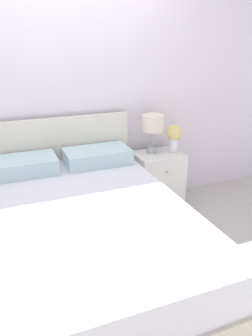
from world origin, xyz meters
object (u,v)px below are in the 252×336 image
(bed, at_px, (83,236))
(table_lamp, at_px, (153,125))
(flower_vase, at_px, (174,136))
(nightstand, at_px, (158,180))

(bed, relative_size, table_lamp, 5.20)
(bed, xyz_separation_m, flower_vase, (1.19, 0.76, 0.46))
(bed, distance_m, table_lamp, 1.40)
(bed, distance_m, flower_vase, 1.48)
(bed, height_order, nightstand, bed)
(bed, xyz_separation_m, table_lamp, (0.97, 0.82, 0.58))
(nightstand, relative_size, table_lamp, 1.50)
(table_lamp, bearing_deg, bed, -139.58)
(bed, relative_size, nightstand, 3.47)
(bed, height_order, table_lamp, bed)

